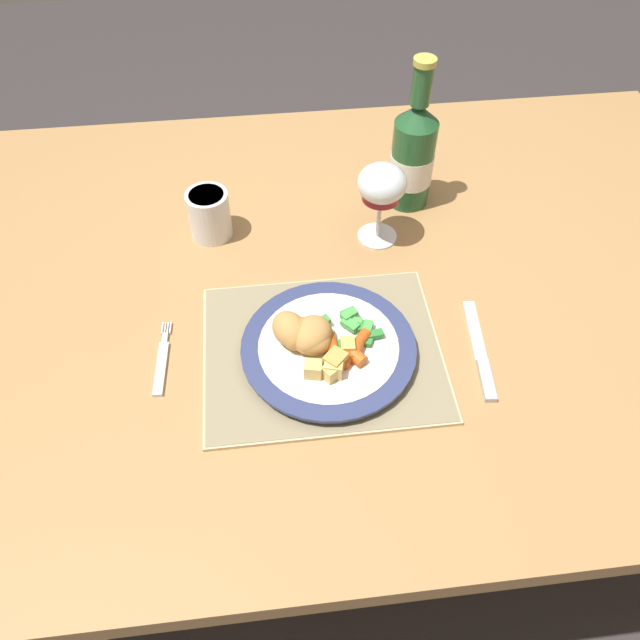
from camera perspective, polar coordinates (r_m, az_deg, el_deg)
The scene contains 13 objects.
ground_plane at distance 1.64m, azimuth 0.17°, elevation -14.53°, with size 6.00×6.00×0.00m, color #383333.
dining_table at distance 1.08m, azimuth 0.26°, elevation 1.09°, with size 1.55×1.00×0.74m.
placemat at distance 0.92m, azimuth 0.22°, elevation -2.89°, with size 0.35×0.29×0.01m.
dinner_plate at distance 0.91m, azimuth 0.78°, elevation -2.63°, with size 0.25×0.25×0.02m.
breaded_croquettes at distance 0.88m, azimuth -1.55°, elevation -1.26°, with size 0.11×0.10×0.04m.
green_beans_pile at distance 0.91m, azimuth 2.64°, elevation -0.86°, with size 0.10×0.09×0.02m.
glazed_carrots at distance 0.88m, azimuth 2.69°, elevation -2.72°, with size 0.07×0.06×0.02m.
fork at distance 0.94m, azimuth -14.26°, elevation -3.82°, with size 0.02×0.13×0.01m.
table_knife at distance 0.94m, azimuth 14.52°, elevation -3.33°, with size 0.04×0.19×0.01m.
wine_glass at distance 1.03m, azimuth 5.66°, elevation 12.02°, with size 0.08×0.08×0.15m.
bottle at distance 1.13m, azimuth 8.48°, elevation 14.75°, with size 0.08×0.08×0.27m.
roast_potatoes at distance 0.86m, azimuth 1.15°, elevation -4.00°, with size 0.08×0.07×0.03m.
drinking_cup at distance 1.09m, azimuth -10.10°, elevation 9.57°, with size 0.07×0.07×0.09m.
Camera 1 is at (-0.09, -0.71, 1.47)m, focal length 35.00 mm.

